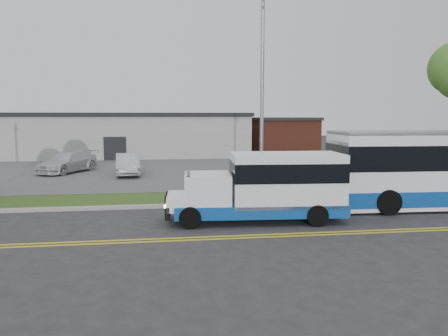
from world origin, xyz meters
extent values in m
plane|color=#28282B|center=(0.00, 0.00, 0.00)|extent=(140.00, 140.00, 0.00)
cube|color=gold|center=(0.00, -3.85, 0.01)|extent=(70.00, 0.12, 0.01)
cube|color=gold|center=(0.00, -4.15, 0.01)|extent=(70.00, 0.12, 0.01)
cube|color=#9E9B93|center=(0.00, 1.10, 0.07)|extent=(80.00, 0.30, 0.15)
cube|color=#264B19|center=(0.00, 2.90, 0.05)|extent=(80.00, 3.30, 0.10)
cube|color=#4C4C4F|center=(0.00, 17.00, 0.05)|extent=(80.00, 25.00, 0.10)
cube|color=#9E9E99|center=(-6.00, 27.00, 2.00)|extent=(25.00, 10.00, 4.00)
cube|color=black|center=(-6.00, 27.00, 4.17)|extent=(25.40, 10.40, 0.35)
cube|color=black|center=(-6.00, 22.05, 1.10)|extent=(2.00, 0.15, 2.20)
cube|color=brown|center=(10.50, 26.00, 1.80)|extent=(6.00, 7.00, 3.60)
cube|color=black|center=(10.50, 26.00, 3.75)|extent=(6.30, 7.30, 0.30)
cylinder|color=gray|center=(3.00, 2.80, 4.85)|extent=(0.18, 0.18, 9.50)
cube|color=#0D4595|center=(1.86, -1.82, 0.52)|extent=(6.59, 2.60, 0.48)
cube|color=white|center=(2.90, -1.89, 1.62)|extent=(4.31, 2.45, 2.00)
cube|color=black|center=(2.90, -1.89, 1.95)|extent=(4.34, 2.49, 0.71)
cube|color=white|center=(-0.13, -1.69, 1.28)|extent=(1.84, 2.15, 1.14)
cube|color=black|center=(-0.85, -1.64, 1.47)|extent=(0.21, 1.81, 0.86)
cube|color=white|center=(-1.18, -1.62, 0.81)|extent=(1.07, 2.01, 0.52)
cube|color=black|center=(-1.60, -1.59, 0.52)|extent=(0.27, 1.95, 0.48)
sphere|color=#FFD88C|center=(-1.70, -2.30, 0.76)|extent=(0.20, 0.20, 0.19)
sphere|color=#FFD88C|center=(-1.61, -0.88, 0.76)|extent=(0.20, 0.20, 0.19)
cylinder|color=black|center=(-0.87, -2.67, 0.40)|extent=(0.81, 0.32, 0.80)
cylinder|color=black|center=(-0.73, -0.62, 0.40)|extent=(0.81, 0.32, 0.80)
cylinder|color=black|center=(3.78, -2.97, 0.40)|extent=(0.81, 0.32, 0.80)
cylinder|color=black|center=(3.91, -0.92, 0.40)|extent=(0.81, 0.32, 0.80)
cube|color=black|center=(5.66, -0.23, 2.08)|extent=(0.21, 2.53, 1.76)
cube|color=black|center=(5.59, -0.23, 0.49)|extent=(0.24, 2.75, 0.55)
cylinder|color=black|center=(7.31, -1.59, 0.53)|extent=(1.07, 0.39, 1.05)
cylinder|color=black|center=(7.41, 0.99, 0.53)|extent=(1.07, 0.39, 1.05)
imported|color=silver|center=(-4.11, 11.65, 0.82)|extent=(1.88, 4.46, 1.43)
imported|color=silver|center=(-8.42, 13.66, 0.83)|extent=(4.15, 5.37, 1.45)
camera|label=1|loc=(-1.82, -18.02, 4.02)|focal=35.00mm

